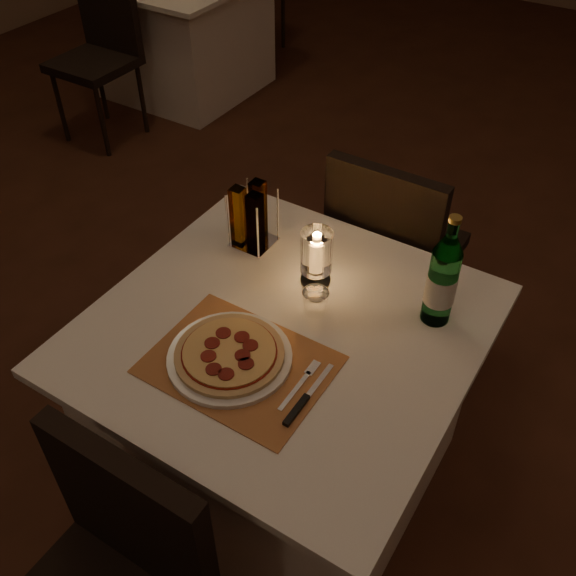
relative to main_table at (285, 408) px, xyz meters
The scene contains 14 objects.
floor 0.49m from the main_table, 116.21° to the left, with size 8.00×10.00×0.02m, color #472417.
main_table is the anchor object (origin of this frame).
chair_far 0.74m from the main_table, 90.00° to the left, with size 0.42×0.42×0.90m.
placemat 0.41m from the main_table, 96.34° to the right, with size 0.45×0.34×0.00m, color #BB7541.
plate 0.42m from the main_table, 105.52° to the right, with size 0.32×0.32×0.01m, color white.
pizza 0.44m from the main_table, 105.44° to the right, with size 0.28×0.28×0.02m.
fork 0.43m from the main_table, 45.27° to the right, with size 0.02×0.18×0.00m.
knife 0.46m from the main_table, 49.01° to the right, with size 0.02×0.22×0.01m.
tumbler 0.41m from the main_table, 62.70° to the left, with size 0.07×0.07×0.07m, color white, non-canonical shape.
water_bottle 0.65m from the main_table, 36.04° to the left, with size 0.08×0.08×0.34m.
hurricane_candle 0.51m from the main_table, 95.51° to the left, with size 0.09×0.09×0.17m.
cruet_caddy 0.59m from the main_table, 137.93° to the left, with size 0.12×0.12×0.21m.
neighbor_table_left 3.14m from the main_table, 134.67° to the left, with size 1.00×1.00×0.74m.
neighbor_chair_la 2.68m from the main_table, 145.48° to the left, with size 0.42×0.42×0.90m.
Camera 1 is at (0.79, -1.31, 1.98)m, focal length 40.00 mm.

